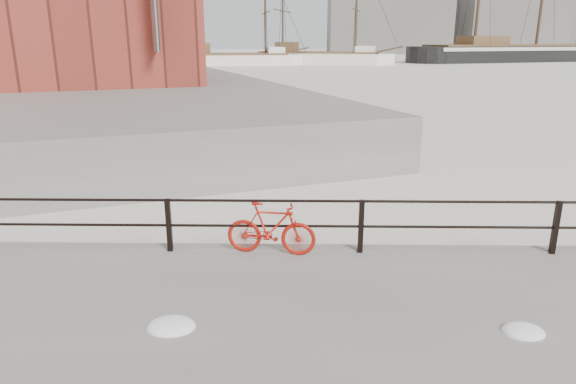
% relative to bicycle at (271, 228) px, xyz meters
% --- Properties ---
extents(ground, '(400.00, 400.00, 0.00)m').
position_rel_bicycle_xyz_m(ground, '(5.13, 0.25, -0.84)').
color(ground, white).
rests_on(ground, ground).
extents(far_quay, '(78.44, 148.07, 1.80)m').
position_rel_bicycle_xyz_m(far_quay, '(-34.87, 72.25, 0.06)').
color(far_quay, gray).
rests_on(far_quay, ground).
extents(guardrail, '(28.00, 0.10, 1.00)m').
position_rel_bicycle_xyz_m(guardrail, '(5.13, 0.10, 0.01)').
color(guardrail, black).
rests_on(guardrail, promenade).
extents(bicycle, '(1.64, 0.46, 0.98)m').
position_rel_bicycle_xyz_m(bicycle, '(0.00, 0.00, 0.00)').
color(bicycle, '#AE160B').
rests_on(bicycle, promenade).
extents(barque_black, '(61.98, 36.98, 33.41)m').
position_rel_bicycle_xyz_m(barque_black, '(44.36, 90.17, -0.84)').
color(barque_black, black).
rests_on(barque_black, ground).
extents(schooner_mid, '(28.50, 16.96, 19.37)m').
position_rel_bicycle_xyz_m(schooner_mid, '(3.91, 79.36, -0.84)').
color(schooner_mid, white).
rests_on(schooner_mid, ground).
extents(schooner_left, '(25.56, 14.97, 18.28)m').
position_rel_bicycle_xyz_m(schooner_left, '(-9.97, 75.07, -0.84)').
color(schooner_left, white).
rests_on(schooner_left, ground).
extents(workboat_far, '(10.79, 4.44, 7.00)m').
position_rel_bicycle_xyz_m(workboat_far, '(-28.79, 47.26, -0.84)').
color(workboat_far, black).
rests_on(workboat_far, ground).
extents(industrial_west, '(32.00, 18.00, 18.00)m').
position_rel_bicycle_xyz_m(industrial_west, '(25.13, 140.25, 8.16)').
color(industrial_west, gray).
rests_on(industrial_west, ground).
extents(industrial_mid, '(26.00, 20.00, 24.00)m').
position_rel_bicycle_xyz_m(industrial_mid, '(60.13, 145.25, 11.16)').
color(industrial_mid, gray).
rests_on(industrial_mid, ground).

